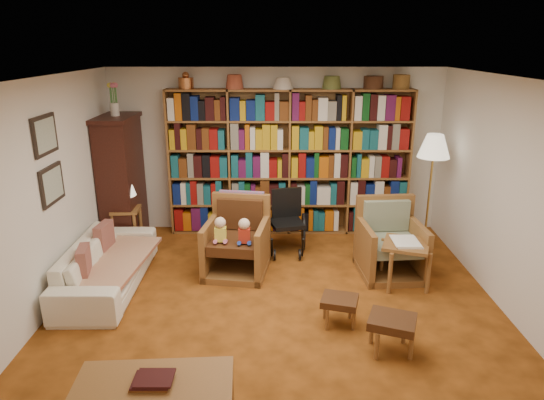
{
  "coord_description": "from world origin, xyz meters",
  "views": [
    {
      "loc": [
        -0.06,
        -4.81,
        2.83
      ],
      "look_at": [
        -0.06,
        0.6,
        1.08
      ],
      "focal_mm": 32.0,
      "sensor_mm": 36.0,
      "label": 1
    }
  ],
  "objects_px": {
    "armchair_leather": "(237,241)",
    "side_table_papers": "(406,249)",
    "wheelchair": "(287,223)",
    "armchair_sage": "(389,245)",
    "sofa": "(107,264)",
    "side_table_lamp": "(127,219)",
    "footstool_b": "(392,324)",
    "footstool_a": "(340,303)",
    "coffee_table": "(153,388)",
    "floor_lamp": "(434,151)"
  },
  "relations": [
    {
      "from": "armchair_leather",
      "to": "side_table_papers",
      "type": "height_order",
      "value": "armchair_leather"
    },
    {
      "from": "side_table_papers",
      "to": "wheelchair",
      "type": "bearing_deg",
      "value": 143.15
    },
    {
      "from": "armchair_sage",
      "to": "side_table_papers",
      "type": "relative_size",
      "value": 1.43
    },
    {
      "from": "wheelchair",
      "to": "side_table_papers",
      "type": "bearing_deg",
      "value": -36.85
    },
    {
      "from": "sofa",
      "to": "wheelchair",
      "type": "bearing_deg",
      "value": -64.14
    },
    {
      "from": "armchair_leather",
      "to": "armchair_sage",
      "type": "height_order",
      "value": "armchair_leather"
    },
    {
      "from": "side_table_lamp",
      "to": "footstool_b",
      "type": "height_order",
      "value": "side_table_lamp"
    },
    {
      "from": "armchair_sage",
      "to": "wheelchair",
      "type": "relative_size",
      "value": 1.08
    },
    {
      "from": "footstool_a",
      "to": "wheelchair",
      "type": "bearing_deg",
      "value": 104.4
    },
    {
      "from": "footstool_a",
      "to": "coffee_table",
      "type": "relative_size",
      "value": 0.36
    },
    {
      "from": "coffee_table",
      "to": "wheelchair",
      "type": "bearing_deg",
      "value": 72.04
    },
    {
      "from": "armchair_leather",
      "to": "armchair_sage",
      "type": "xyz_separation_m",
      "value": [
        1.96,
        -0.05,
        -0.03
      ]
    },
    {
      "from": "coffee_table",
      "to": "floor_lamp",
      "type": "bearing_deg",
      "value": 48.23
    },
    {
      "from": "sofa",
      "to": "coffee_table",
      "type": "height_order",
      "value": "sofa"
    },
    {
      "from": "armchair_leather",
      "to": "wheelchair",
      "type": "height_order",
      "value": "armchair_leather"
    },
    {
      "from": "footstool_b",
      "to": "coffee_table",
      "type": "xyz_separation_m",
      "value": [
        -2.03,
        -0.98,
        0.07
      ]
    },
    {
      "from": "armchair_leather",
      "to": "coffee_table",
      "type": "xyz_separation_m",
      "value": [
        -0.43,
        -2.77,
        -0.04
      ]
    },
    {
      "from": "armchair_leather",
      "to": "floor_lamp",
      "type": "bearing_deg",
      "value": 14.8
    },
    {
      "from": "floor_lamp",
      "to": "footstool_a",
      "type": "relative_size",
      "value": 3.8
    },
    {
      "from": "floor_lamp",
      "to": "side_table_papers",
      "type": "distance_m",
      "value": 1.61
    },
    {
      "from": "side_table_lamp",
      "to": "coffee_table",
      "type": "distance_m",
      "value": 3.7
    },
    {
      "from": "coffee_table",
      "to": "sofa",
      "type": "bearing_deg",
      "value": 115.56
    },
    {
      "from": "sofa",
      "to": "armchair_sage",
      "type": "bearing_deg",
      "value": -83.69
    },
    {
      "from": "side_table_lamp",
      "to": "floor_lamp",
      "type": "xyz_separation_m",
      "value": [
        4.3,
        -0.03,
        1.01
      ]
    },
    {
      "from": "side_table_lamp",
      "to": "footstool_a",
      "type": "bearing_deg",
      "value": -36.34
    },
    {
      "from": "armchair_sage",
      "to": "floor_lamp",
      "type": "bearing_deg",
      "value": 46.99
    },
    {
      "from": "sofa",
      "to": "side_table_lamp",
      "type": "distance_m",
      "value": 1.22
    },
    {
      "from": "side_table_lamp",
      "to": "wheelchair",
      "type": "relative_size",
      "value": 0.66
    },
    {
      "from": "sofa",
      "to": "floor_lamp",
      "type": "relative_size",
      "value": 1.17
    },
    {
      "from": "footstool_a",
      "to": "coffee_table",
      "type": "xyz_separation_m",
      "value": [
        -1.6,
        -1.45,
        0.11
      ]
    },
    {
      "from": "wheelchair",
      "to": "coffee_table",
      "type": "distance_m",
      "value": 3.56
    },
    {
      "from": "wheelchair",
      "to": "coffee_table",
      "type": "bearing_deg",
      "value": -107.96
    },
    {
      "from": "footstool_b",
      "to": "floor_lamp",
      "type": "bearing_deg",
      "value": 66.78
    },
    {
      "from": "armchair_sage",
      "to": "side_table_papers",
      "type": "height_order",
      "value": "armchair_sage"
    },
    {
      "from": "floor_lamp",
      "to": "footstool_b",
      "type": "relative_size",
      "value": 3.14
    },
    {
      "from": "armchair_leather",
      "to": "floor_lamp",
      "type": "relative_size",
      "value": 0.59
    },
    {
      "from": "wheelchair",
      "to": "footstool_a",
      "type": "distance_m",
      "value": 2.01
    },
    {
      "from": "footstool_a",
      "to": "footstool_b",
      "type": "distance_m",
      "value": 0.64
    },
    {
      "from": "floor_lamp",
      "to": "coffee_table",
      "type": "height_order",
      "value": "floor_lamp"
    },
    {
      "from": "sofa",
      "to": "footstool_a",
      "type": "distance_m",
      "value": 2.83
    },
    {
      "from": "armchair_sage",
      "to": "wheelchair",
      "type": "bearing_deg",
      "value": 152.71
    },
    {
      "from": "wheelchair",
      "to": "coffee_table",
      "type": "xyz_separation_m",
      "value": [
        -1.1,
        -3.39,
        -0.04
      ]
    },
    {
      "from": "armchair_leather",
      "to": "armchair_sage",
      "type": "distance_m",
      "value": 1.96
    },
    {
      "from": "armchair_sage",
      "to": "side_table_papers",
      "type": "xyz_separation_m",
      "value": [
        0.1,
        -0.38,
        0.1
      ]
    },
    {
      "from": "armchair_sage",
      "to": "floor_lamp",
      "type": "distance_m",
      "value": 1.48
    },
    {
      "from": "armchair_leather",
      "to": "footstool_b",
      "type": "bearing_deg",
      "value": -48.27
    },
    {
      "from": "floor_lamp",
      "to": "coffee_table",
      "type": "bearing_deg",
      "value": -131.77
    },
    {
      "from": "side_table_papers",
      "to": "coffee_table",
      "type": "xyz_separation_m",
      "value": [
        -2.5,
        -2.34,
        -0.1
      ]
    },
    {
      "from": "sofa",
      "to": "side_table_papers",
      "type": "relative_size",
      "value": 2.91
    },
    {
      "from": "sofa",
      "to": "armchair_sage",
      "type": "xyz_separation_m",
      "value": [
        3.5,
        0.42,
        0.08
      ]
    }
  ]
}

